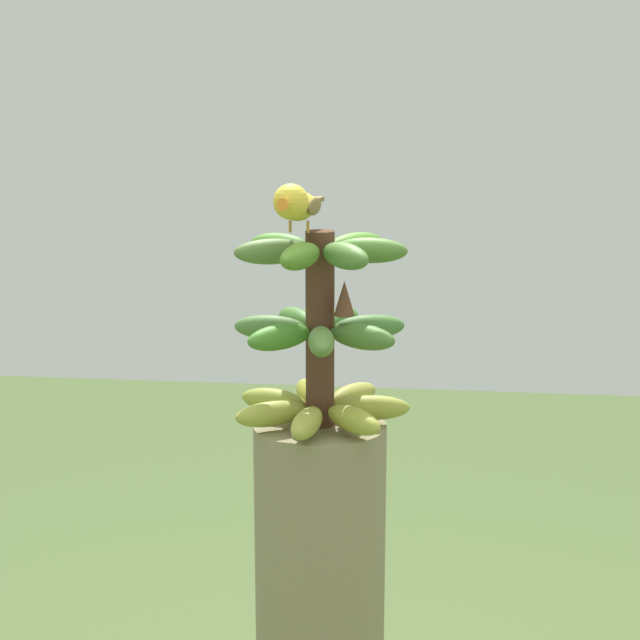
{
  "coord_description": "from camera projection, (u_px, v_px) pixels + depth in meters",
  "views": [
    {
      "loc": [
        -0.21,
        1.74,
        1.62
      ],
      "look_at": [
        0.0,
        0.0,
        1.24
      ],
      "focal_mm": 58.27,
      "sensor_mm": 36.0,
      "label": 1
    }
  ],
  "objects": [
    {
      "name": "banana_bunch",
      "position": [
        320.0,
        329.0,
        1.8
      ],
      "size": [
        0.32,
        0.32,
        0.34
      ],
      "color": "#4C2D1E",
      "rests_on": "banana_tree"
    },
    {
      "name": "perched_bird",
      "position": [
        296.0,
        204.0,
        1.72
      ],
      "size": [
        0.07,
        0.22,
        0.09
      ],
      "color": "#C68933",
      "rests_on": "banana_bunch"
    }
  ]
}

